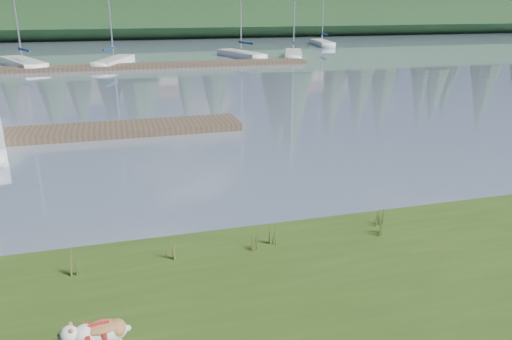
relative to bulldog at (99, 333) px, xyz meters
name	(u,v)px	position (x,y,z in m)	size (l,w,h in m)	color
ground	(123,68)	(1.31, 34.91, -0.69)	(200.00, 200.00, 0.00)	#8596AD
ridge	(113,19)	(1.31, 77.91, 1.81)	(200.00, 20.00, 5.00)	#1A3419
bulldog	(99,333)	(0.00, 0.00, 0.00)	(0.92, 0.44, 0.54)	silver
dock_near	(31,135)	(-2.69, 13.91, -0.54)	(16.00, 2.00, 0.30)	#4C3D2C
dock_far	(149,66)	(3.31, 34.91, -0.54)	(26.00, 2.20, 0.30)	#4C3D2C
sailboat_bg_1	(20,62)	(-6.68, 39.02, -0.36)	(5.00, 8.89, 13.17)	white
sailboat_bg_2	(117,60)	(0.91, 37.82, -0.36)	(3.87, 7.37, 11.08)	white
sailboat_bg_3	(238,53)	(12.06, 40.88, -0.36)	(3.50, 7.84, 11.36)	white
sailboat_bg_4	(293,53)	(17.17, 39.53, -0.36)	(3.88, 7.52, 11.06)	white
sailboat_bg_5	(321,42)	(25.13, 51.73, -0.37)	(2.83, 7.97, 11.20)	white
weed_0	(169,248)	(1.20, 2.44, -0.13)	(0.17, 0.14, 0.50)	#475B23
weed_1	(253,241)	(2.81, 2.36, -0.17)	(0.17, 0.14, 0.41)	#475B23
weed_2	(379,224)	(5.49, 2.30, -0.11)	(0.17, 0.14, 0.55)	#475B23
weed_3	(75,263)	(-0.45, 2.32, -0.11)	(0.17, 0.14, 0.54)	#475B23
weed_4	(271,234)	(3.21, 2.48, -0.12)	(0.17, 0.14, 0.52)	#475B23
weed_5	(379,214)	(5.72, 2.72, -0.09)	(0.17, 0.14, 0.60)	#475B23
mud_lip	(171,250)	(1.31, 3.31, -0.62)	(60.00, 0.50, 0.14)	#33281C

